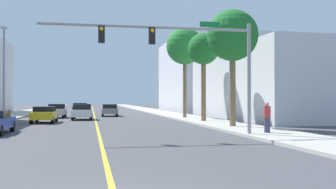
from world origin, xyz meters
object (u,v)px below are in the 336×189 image
(street_lamp, at_px, (4,68))
(car_black, at_px, (81,108))
(car_gray, at_px, (110,110))
(traffic_signal_mast, at_px, (185,49))
(palm_mid, at_px, (204,51))
(palm_far, at_px, (185,47))
(car_yellow, at_px, (44,114))
(palm_near, at_px, (232,36))
(car_white, at_px, (82,112))
(pedestrian, at_px, (267,117))
(car_silver, at_px, (57,111))

(street_lamp, height_order, car_black, street_lamp)
(car_gray, bearing_deg, traffic_signal_mast, -82.41)
(car_black, bearing_deg, palm_mid, -60.52)
(palm_far, relative_size, car_yellow, 2.24)
(traffic_signal_mast, xyz_separation_m, street_lamp, (-12.24, 16.96, 0.13))
(car_gray, bearing_deg, street_lamp, -134.73)
(palm_near, height_order, car_white, palm_near)
(palm_near, distance_m, car_yellow, 16.79)
(street_lamp, xyz_separation_m, car_black, (6.22, 15.67, -3.92))
(traffic_signal_mast, relative_size, car_yellow, 2.71)
(pedestrian, bearing_deg, car_gray, -42.16)
(palm_mid, xyz_separation_m, car_black, (-10.60, 20.36, -5.30))
(traffic_signal_mast, bearing_deg, pedestrian, 4.65)
(palm_mid, distance_m, car_silver, 17.73)
(street_lamp, xyz_separation_m, palm_far, (16.76, 1.83, 2.56))
(car_white, xyz_separation_m, pedestrian, (10.26, -18.46, 0.21))
(palm_far, bearing_deg, street_lamp, -173.78)
(palm_mid, xyz_separation_m, car_yellow, (-13.11, 2.17, -5.33))
(traffic_signal_mast, distance_m, car_white, 20.00)
(car_yellow, height_order, car_silver, car_silver)
(car_white, relative_size, car_black, 1.02)
(street_lamp, distance_m, car_yellow, 5.98)
(traffic_signal_mast, relative_size, car_black, 2.66)
(palm_mid, xyz_separation_m, car_gray, (-7.18, 13.80, -5.33))
(car_black, relative_size, car_yellow, 1.02)
(palm_near, height_order, palm_far, palm_far)
(palm_far, height_order, car_white, palm_far)
(car_black, height_order, car_yellow, car_black)
(traffic_signal_mast, relative_size, car_silver, 2.67)
(palm_mid, bearing_deg, car_gray, 117.48)
(street_lamp, bearing_deg, car_yellow, -34.21)
(street_lamp, distance_m, palm_mid, 17.52)
(car_black, xyz_separation_m, car_silver, (-2.24, -9.35, -0.01))
(street_lamp, distance_m, car_black, 17.31)
(car_gray, distance_m, car_silver, 6.31)
(palm_far, distance_m, car_gray, 12.09)
(car_yellow, distance_m, car_silver, 8.85)
(car_gray, bearing_deg, palm_near, -68.29)
(traffic_signal_mast, distance_m, pedestrian, 5.93)
(traffic_signal_mast, bearing_deg, car_black, 100.46)
(palm_mid, bearing_deg, street_lamp, 164.42)
(car_black, relative_size, car_silver, 1.00)
(car_gray, distance_m, car_yellow, 13.06)
(car_yellow, bearing_deg, car_white, 56.93)
(palm_far, distance_m, car_silver, 15.02)
(palm_mid, xyz_separation_m, car_white, (-10.12, 6.57, -5.29))
(car_gray, xyz_separation_m, pedestrian, (7.32, -25.69, 0.25))
(car_yellow, relative_size, pedestrian, 2.42)
(car_silver, bearing_deg, car_yellow, -90.56)
(street_lamp, bearing_deg, palm_far, 6.22)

